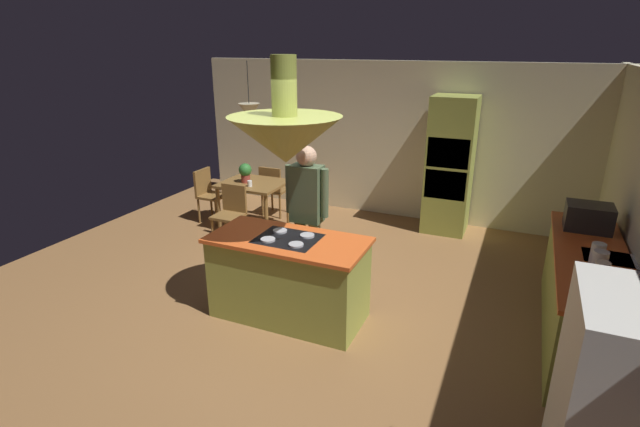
% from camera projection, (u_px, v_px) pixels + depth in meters
% --- Properties ---
extents(ground, '(8.16, 8.16, 0.00)m').
position_uv_depth(ground, '(298.00, 306.00, 5.37)').
color(ground, olive).
extents(wall_back, '(6.80, 0.10, 2.55)m').
position_uv_depth(wall_back, '(388.00, 140.00, 7.91)').
color(wall_back, beige).
rests_on(wall_back, ground).
extents(kitchen_island, '(1.65, 0.79, 0.93)m').
position_uv_depth(kitchen_island, '(289.00, 278.00, 5.04)').
color(kitchen_island, '#939E42').
rests_on(kitchen_island, ground).
extents(counter_run_right, '(0.73, 2.46, 0.91)m').
position_uv_depth(counter_run_right, '(584.00, 296.00, 4.65)').
color(counter_run_right, '#939E42').
rests_on(counter_run_right, ground).
extents(oven_tower, '(0.66, 0.62, 2.09)m').
position_uv_depth(oven_tower, '(450.00, 166.00, 7.22)').
color(oven_tower, '#939E42').
rests_on(oven_tower, ground).
extents(dining_table, '(0.97, 0.83, 0.76)m').
position_uv_depth(dining_table, '(253.00, 189.00, 7.43)').
color(dining_table, brown).
rests_on(dining_table, ground).
extents(person_at_island, '(0.53, 0.23, 1.74)m').
position_uv_depth(person_at_island, '(307.00, 209.00, 5.46)').
color(person_at_island, tan).
rests_on(person_at_island, ground).
extents(range_hood, '(1.10, 1.10, 1.00)m').
position_uv_depth(range_hood, '(285.00, 137.00, 4.53)').
color(range_hood, '#939E42').
extents(pendant_light_over_table, '(0.32, 0.32, 0.82)m').
position_uv_depth(pendant_light_over_table, '(249.00, 111.00, 7.01)').
color(pendant_light_over_table, beige).
extents(chair_facing_island, '(0.40, 0.40, 0.87)m').
position_uv_depth(chair_facing_island, '(231.00, 210.00, 6.93)').
color(chair_facing_island, brown).
rests_on(chair_facing_island, ground).
extents(chair_by_back_wall, '(0.40, 0.40, 0.87)m').
position_uv_depth(chair_by_back_wall, '(273.00, 188.00, 8.02)').
color(chair_by_back_wall, brown).
rests_on(chair_by_back_wall, ground).
extents(chair_at_corner, '(0.40, 0.40, 0.87)m').
position_uv_depth(chair_at_corner, '(208.00, 192.00, 7.80)').
color(chair_at_corner, brown).
rests_on(chair_at_corner, ground).
extents(potted_plant_on_table, '(0.20, 0.20, 0.30)m').
position_uv_depth(potted_plant_on_table, '(245.00, 172.00, 7.34)').
color(potted_plant_on_table, '#99382D').
rests_on(potted_plant_on_table, dining_table).
extents(cup_on_table, '(0.07, 0.07, 0.09)m').
position_uv_depth(cup_on_table, '(250.00, 184.00, 7.17)').
color(cup_on_table, white).
rests_on(cup_on_table, dining_table).
extents(canister_flour, '(0.12, 0.12, 0.19)m').
position_uv_depth(canister_flour, '(602.00, 273.00, 3.95)').
color(canister_flour, silver).
rests_on(canister_flour, counter_run_right).
extents(canister_sugar, '(0.13, 0.13, 0.21)m').
position_uv_depth(canister_sugar, '(599.00, 263.00, 4.10)').
color(canister_sugar, silver).
rests_on(canister_sugar, counter_run_right).
extents(canister_tea, '(0.12, 0.12, 0.22)m').
position_uv_depth(canister_tea, '(597.00, 255.00, 4.26)').
color(canister_tea, silver).
rests_on(canister_tea, counter_run_right).
extents(microwave_on_counter, '(0.46, 0.36, 0.28)m').
position_uv_depth(microwave_on_counter, '(589.00, 217.00, 5.08)').
color(microwave_on_counter, '#232326').
rests_on(microwave_on_counter, counter_run_right).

